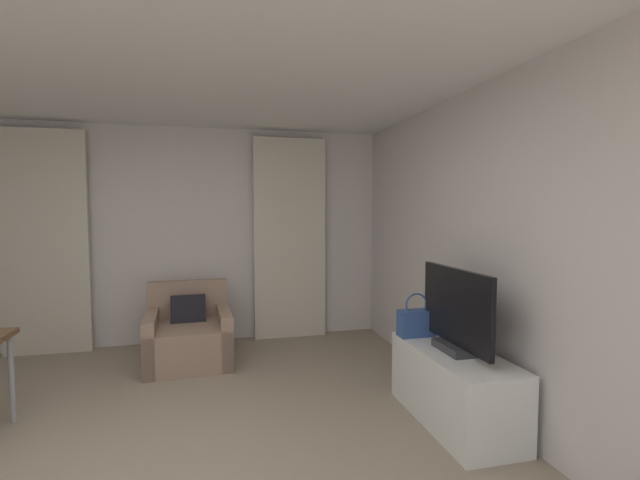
% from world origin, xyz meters
% --- Properties ---
extents(wall_window, '(5.12, 0.06, 2.60)m').
position_xyz_m(wall_window, '(0.00, 3.03, 1.30)').
color(wall_window, silver).
rests_on(wall_window, ground).
extents(wall_right, '(0.06, 6.12, 2.60)m').
position_xyz_m(wall_right, '(2.53, 0.00, 1.30)').
color(wall_right, silver).
rests_on(wall_right, ground).
extents(ceiling, '(5.12, 6.12, 0.06)m').
position_xyz_m(ceiling, '(0.00, 0.00, 2.63)').
color(ceiling, white).
rests_on(ceiling, wall_left).
extents(curtain_left_panel, '(0.90, 0.06, 2.50)m').
position_xyz_m(curtain_left_panel, '(-1.38, 2.90, 1.25)').
color(curtain_left_panel, beige).
rests_on(curtain_left_panel, ground).
extents(curtain_right_panel, '(0.90, 0.06, 2.50)m').
position_xyz_m(curtain_right_panel, '(1.38, 2.90, 1.25)').
color(curtain_right_panel, beige).
rests_on(curtain_right_panel, ground).
extents(armchair, '(0.90, 0.92, 0.82)m').
position_xyz_m(armchair, '(0.17, 2.24, 0.27)').
color(armchair, '#997A66').
rests_on(armchair, ground).
extents(tv_console, '(0.51, 1.18, 0.55)m').
position_xyz_m(tv_console, '(2.20, 0.39, 0.27)').
color(tv_console, white).
rests_on(tv_console, ground).
extents(tv_flatscreen, '(0.20, 0.91, 0.63)m').
position_xyz_m(tv_flatscreen, '(2.20, 0.39, 0.84)').
color(tv_flatscreen, '#333338').
rests_on(tv_flatscreen, tv_console).
extents(handbag_primary, '(0.30, 0.14, 0.37)m').
position_xyz_m(handbag_primary, '(2.09, 0.83, 0.67)').
color(handbag_primary, '#335193').
rests_on(handbag_primary, tv_console).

